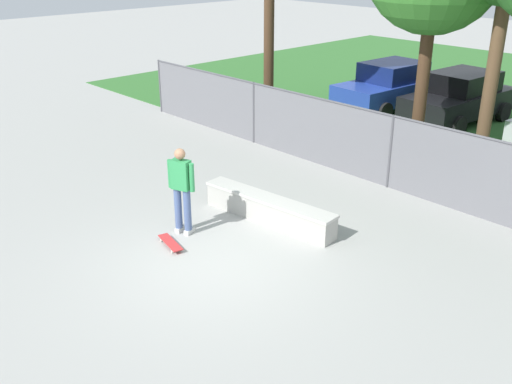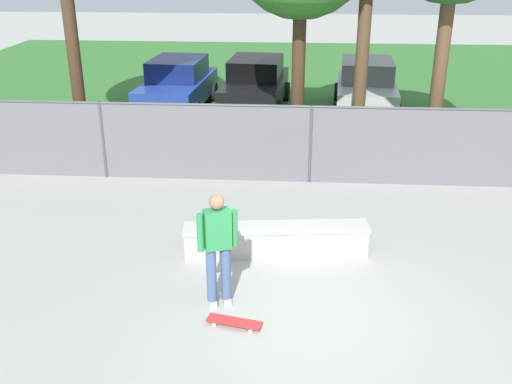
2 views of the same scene
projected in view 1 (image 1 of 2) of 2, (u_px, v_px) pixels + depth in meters
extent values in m
plane|color=#9E9E99|center=(219.00, 263.00, 10.86)|extent=(80.00, 80.00, 0.00)
cube|color=#A8A59E|center=(268.00, 211.00, 12.40)|extent=(3.22, 0.79, 0.49)
cube|color=beige|center=(269.00, 199.00, 12.29)|extent=(3.27, 0.84, 0.06)
cube|color=beige|center=(180.00, 229.00, 12.04)|extent=(0.19, 0.28, 0.10)
cube|color=beige|center=(189.00, 231.00, 11.95)|extent=(0.19, 0.28, 0.10)
cylinder|color=#475B89|center=(178.00, 208.00, 11.82)|extent=(0.15, 0.15, 0.88)
cylinder|color=#475B89|center=(187.00, 210.00, 11.73)|extent=(0.15, 0.15, 0.88)
cube|color=#2D8C4C|center=(181.00, 175.00, 11.48)|extent=(0.43, 0.34, 0.60)
cylinder|color=#2D8C4C|center=(170.00, 174.00, 11.59)|extent=(0.10, 0.10, 0.58)
cylinder|color=#2D8C4C|center=(192.00, 178.00, 11.39)|extent=(0.10, 0.10, 0.58)
sphere|color=#9E7051|center=(180.00, 154.00, 11.31)|extent=(0.22, 0.22, 0.22)
cube|color=red|center=(170.00, 242.00, 11.43)|extent=(0.82, 0.37, 0.02)
cube|color=#B2B2B7|center=(176.00, 249.00, 11.22)|extent=(0.09, 0.15, 0.02)
cube|color=#B2B2B7|center=(165.00, 238.00, 11.65)|extent=(0.09, 0.15, 0.02)
cylinder|color=silver|center=(172.00, 252.00, 11.20)|extent=(0.06, 0.04, 0.05)
cylinder|color=silver|center=(180.00, 249.00, 11.28)|extent=(0.06, 0.04, 0.05)
cylinder|color=silver|center=(161.00, 240.00, 11.62)|extent=(0.06, 0.04, 0.05)
cylinder|color=silver|center=(169.00, 238.00, 11.70)|extent=(0.06, 0.04, 0.05)
cylinder|color=#4C4C51|center=(160.00, 86.00, 20.23)|extent=(0.07, 0.07, 1.81)
cylinder|color=#4C4C51|center=(254.00, 113.00, 17.05)|extent=(0.07, 0.07, 1.81)
cylinder|color=#4C4C51|center=(390.00, 152.00, 13.88)|extent=(0.07, 0.07, 1.81)
cylinder|color=#4C4C51|center=(394.00, 116.00, 13.53)|extent=(19.00, 0.05, 0.05)
cube|color=slate|center=(390.00, 152.00, 13.88)|extent=(19.00, 0.01, 1.81)
cylinder|color=#47301E|center=(269.00, 41.00, 18.15)|extent=(0.32, 0.32, 5.33)
cylinder|color=#47301E|center=(421.00, 96.00, 14.71)|extent=(0.32, 0.32, 3.83)
cylinder|color=brown|center=(490.00, 90.00, 13.81)|extent=(0.32, 0.32, 4.54)
cube|color=#233D9E|center=(389.00, 91.00, 20.59)|extent=(2.09, 4.32, 0.70)
cube|color=navy|center=(393.00, 71.00, 20.41)|extent=(1.74, 2.21, 0.64)
cylinder|color=black|center=(384.00, 112.00, 19.33)|extent=(0.26, 0.65, 0.64)
cylinder|color=black|center=(344.00, 101.00, 20.61)|extent=(0.26, 0.65, 0.64)
cylinder|color=black|center=(431.00, 100.00, 20.84)|extent=(0.26, 0.65, 0.64)
cylinder|color=black|center=(391.00, 91.00, 22.12)|extent=(0.26, 0.65, 0.64)
cube|color=black|center=(458.00, 103.00, 19.07)|extent=(2.09, 4.32, 0.70)
cube|color=black|center=(464.00, 82.00, 18.90)|extent=(1.74, 2.21, 0.64)
cylinder|color=black|center=(458.00, 126.00, 17.81)|extent=(0.26, 0.65, 0.64)
cylinder|color=black|center=(410.00, 114.00, 19.09)|extent=(0.26, 0.65, 0.64)
cylinder|color=black|center=(503.00, 112.00, 19.33)|extent=(0.26, 0.65, 0.64)
cylinder|color=black|center=(456.00, 101.00, 20.61)|extent=(0.26, 0.65, 0.64)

